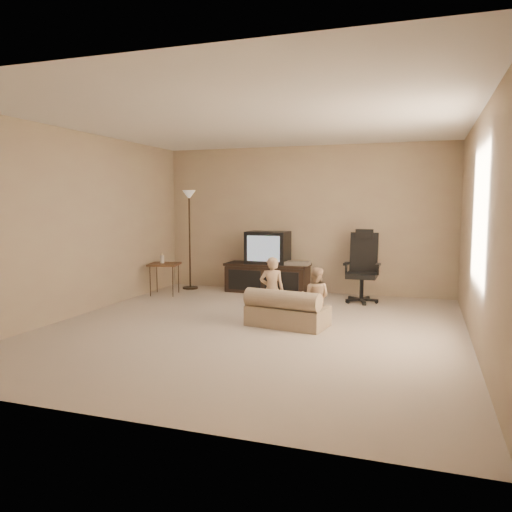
% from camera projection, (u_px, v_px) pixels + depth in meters
% --- Properties ---
extents(floor, '(5.50, 5.50, 0.00)m').
position_uv_depth(floor, '(252.00, 329.00, 6.11)').
color(floor, '#C0AD99').
rests_on(floor, ground).
extents(room_shell, '(5.50, 5.50, 5.50)m').
position_uv_depth(room_shell, '(252.00, 204.00, 5.95)').
color(room_shell, silver).
rests_on(room_shell, floor).
extents(tv_stand, '(1.48, 0.56, 1.05)m').
position_uv_depth(tv_stand, '(268.00, 267.00, 8.59)').
color(tv_stand, black).
rests_on(tv_stand, floor).
extents(office_chair, '(0.55, 0.56, 1.13)m').
position_uv_depth(office_chair, '(362.00, 276.00, 7.73)').
color(office_chair, black).
rests_on(office_chair, floor).
extents(side_table, '(0.57, 0.57, 0.71)m').
position_uv_depth(side_table, '(164.00, 264.00, 8.35)').
color(side_table, brown).
rests_on(side_table, floor).
extents(floor_lamp, '(0.27, 0.27, 1.76)m').
position_uv_depth(floor_lamp, '(189.00, 217.00, 8.85)').
color(floor_lamp, black).
rests_on(floor_lamp, floor).
extents(child_sofa, '(1.04, 0.69, 0.48)m').
position_uv_depth(child_sofa, '(286.00, 311.00, 6.19)').
color(child_sofa, tan).
rests_on(child_sofa, floor).
extents(toddler_left, '(0.36, 0.31, 0.85)m').
position_uv_depth(toddler_left, '(272.00, 290.00, 6.36)').
color(toddler_left, tan).
rests_on(toddler_left, floor).
extents(toddler_right, '(0.37, 0.21, 0.74)m').
position_uv_depth(toddler_right, '(316.00, 297.00, 6.18)').
color(toddler_right, tan).
rests_on(toddler_right, floor).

